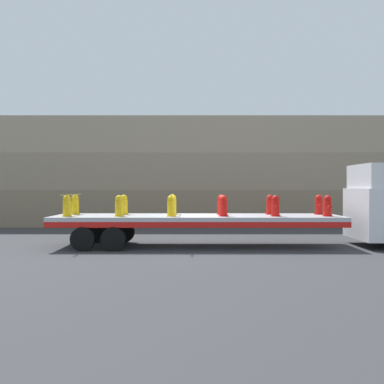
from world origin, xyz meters
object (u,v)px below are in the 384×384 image
fire_hydrant_yellow_near_1 (119,206)px  fire_hydrant_red_far_5 (319,205)px  fire_hydrant_yellow_far_1 (124,205)px  fire_hydrant_yellow_near_0 (67,206)px  fire_hydrant_yellow_far_2 (173,205)px  fire_hydrant_red_far_3 (221,205)px  fire_hydrant_red_far_4 (270,205)px  flatbed_trailer (182,221)px  fire_hydrant_red_near_3 (224,206)px  fire_hydrant_red_near_5 (328,206)px  fire_hydrant_red_near_4 (276,206)px  fire_hydrant_yellow_far_0 (75,205)px  fire_hydrant_yellow_near_2 (171,206)px

fire_hydrant_yellow_near_1 → fire_hydrant_red_far_5: bearing=8.2°
fire_hydrant_yellow_near_1 → fire_hydrant_yellow_far_1: 1.08m
fire_hydrant_yellow_near_0 → fire_hydrant_yellow_far_2: 3.91m
fire_hydrant_red_far_3 → fire_hydrant_red_far_4: same height
flatbed_trailer → fire_hydrant_yellow_near_0: bearing=-172.5°
fire_hydrant_red_near_3 → fire_hydrant_red_near_5: same height
flatbed_trailer → fire_hydrant_red_far_3: fire_hydrant_red_far_3 is taller
fire_hydrant_yellow_far_1 → fire_hydrant_red_near_4: (5.63, -1.08, 0.00)m
fire_hydrant_yellow_far_0 → fire_hydrant_red_far_3: (5.63, 0.00, 0.00)m
fire_hydrant_yellow_far_0 → fire_hydrant_yellow_near_2: same height
fire_hydrant_yellow_near_0 → fire_hydrant_red_near_4: same height
fire_hydrant_yellow_far_1 → fire_hydrant_yellow_far_2: size_ratio=1.00×
fire_hydrant_red_near_3 → fire_hydrant_yellow_far_0: bearing=169.1°
flatbed_trailer → fire_hydrant_yellow_near_0: 4.19m
fire_hydrant_red_near_5 → fire_hydrant_red_far_5: (0.00, 1.08, 0.00)m
flatbed_trailer → fire_hydrant_red_far_5: (5.27, 0.54, 0.56)m
flatbed_trailer → fire_hydrant_red_far_4: bearing=9.1°
fire_hydrant_yellow_far_1 → fire_hydrant_yellow_near_2: (1.88, -1.08, 0.00)m
fire_hydrant_yellow_far_2 → fire_hydrant_red_far_5: 5.63m
fire_hydrant_yellow_far_0 → fire_hydrant_yellow_near_1: (1.88, -1.08, 0.00)m
fire_hydrant_yellow_near_2 → fire_hydrant_red_near_5: size_ratio=1.00×
fire_hydrant_red_near_4 → fire_hydrant_red_far_5: bearing=29.9°
fire_hydrant_yellow_near_2 → fire_hydrant_red_far_4: 3.91m
fire_hydrant_yellow_far_2 → fire_hydrant_red_near_5: bearing=-10.9°
fire_hydrant_red_near_5 → fire_hydrant_red_near_4: bearing=180.0°
fire_hydrant_yellow_near_0 → fire_hydrant_red_far_3: size_ratio=1.00×
fire_hydrant_yellow_near_2 → fire_hydrant_red_far_5: size_ratio=1.00×
fire_hydrant_red_near_3 → fire_hydrant_red_near_5: bearing=0.0°
fire_hydrant_red_near_3 → fire_hydrant_yellow_near_1: bearing=180.0°
fire_hydrant_red_far_3 → fire_hydrant_yellow_far_2: bearing=180.0°
fire_hydrant_red_far_3 → fire_hydrant_red_far_4: (1.88, 0.00, 0.00)m
fire_hydrant_red_far_4 → fire_hydrant_red_far_5: 1.88m
fire_hydrant_yellow_far_0 → fire_hydrant_red_near_4: same height
fire_hydrant_yellow_near_2 → fire_hydrant_red_far_4: same height
fire_hydrant_red_near_5 → fire_hydrant_red_far_3: bearing=164.0°
fire_hydrant_yellow_far_0 → fire_hydrant_red_far_4: (7.51, 0.00, 0.00)m
fire_hydrant_red_far_5 → fire_hydrant_yellow_near_1: bearing=-171.8°
fire_hydrant_yellow_near_0 → fire_hydrant_red_far_4: (7.51, 1.08, 0.00)m
fire_hydrant_yellow_near_0 → fire_hydrant_red_near_4: 7.51m
fire_hydrant_red_far_3 → fire_hydrant_yellow_far_0: bearing=180.0°
fire_hydrant_yellow_far_0 → fire_hydrant_yellow_far_1: (1.88, 0.00, 0.00)m
fire_hydrant_yellow_near_0 → fire_hydrant_red_near_3: size_ratio=1.00×
fire_hydrant_yellow_near_0 → fire_hydrant_red_near_5: same height
fire_hydrant_yellow_near_0 → fire_hydrant_red_near_3: bearing=0.0°
fire_hydrant_red_far_4 → fire_hydrant_red_near_5: bearing=-29.9°
fire_hydrant_yellow_far_1 → flatbed_trailer: bearing=-13.5°
fire_hydrant_yellow_near_0 → fire_hydrant_red_far_5: (9.39, 1.08, 0.00)m
fire_hydrant_yellow_far_2 → fire_hydrant_red_near_5: size_ratio=1.00×
fire_hydrant_yellow_near_1 → fire_hydrant_yellow_far_2: size_ratio=1.00×
fire_hydrant_yellow_near_1 → fire_hydrant_red_far_4: bearing=10.9°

